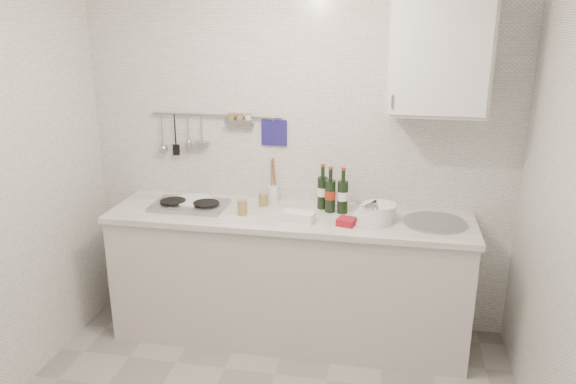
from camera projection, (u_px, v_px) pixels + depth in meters
The scene contains 14 objects.
back_wall at pixel (297, 155), 3.94m from camera, with size 3.00×0.02×2.50m, color silver.
counter at pixel (290, 280), 3.90m from camera, with size 2.44×0.64×0.96m.
wall_rail at pixel (213, 129), 3.96m from camera, with size 0.98×0.09×0.34m.
wall_cabinet at pixel (439, 57), 3.39m from camera, with size 0.60×0.38×0.70m.
plate_stack_hob at pixel (192, 202), 3.93m from camera, with size 0.29×0.28×0.04m.
plate_stack_sink at pixel (375, 213), 3.61m from camera, with size 0.29×0.27×0.12m.
wine_bottles at pixel (332, 189), 3.77m from camera, with size 0.22×0.14×0.31m.
butter_dish at pixel (298, 216), 3.62m from camera, with size 0.21×0.11×0.06m, color white.
strawberry_punnet at pixel (346, 222), 3.55m from camera, with size 0.11×0.11×0.04m, color maroon.
utensil_crock at pixel (273, 192), 3.98m from camera, with size 0.08×0.08×0.33m.
jar_a at pixel (263, 199), 3.91m from camera, with size 0.06×0.06×0.09m.
jar_b at pixel (376, 205), 3.80m from camera, with size 0.06×0.06×0.08m.
jar_c at pixel (379, 210), 3.73m from camera, with size 0.06×0.06×0.07m.
jar_d at pixel (242, 207), 3.73m from camera, with size 0.07×0.07×0.10m.
Camera 1 is at (0.66, -2.37, 2.20)m, focal length 35.00 mm.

